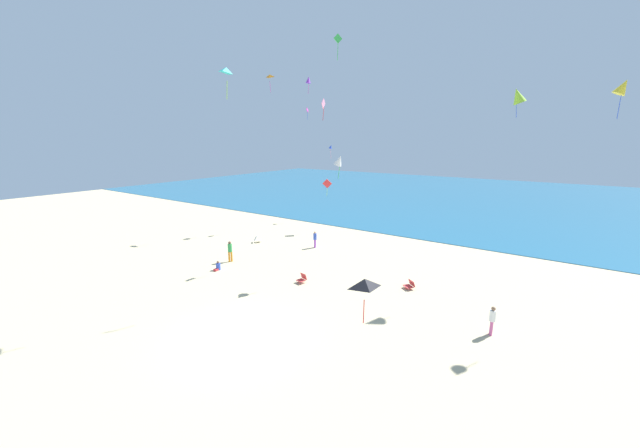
% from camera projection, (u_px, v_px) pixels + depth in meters
% --- Properties ---
extents(ground_plane, '(120.00, 120.00, 0.00)m').
position_uv_depth(ground_plane, '(346.00, 274.00, 25.04)').
color(ground_plane, '#C6B58C').
extents(ocean_water, '(120.00, 60.00, 0.05)m').
position_uv_depth(ocean_water, '(476.00, 197.00, 58.20)').
color(ocean_water, '#236084').
rests_on(ocean_water, ground_plane).
extents(beach_chair_near_camera, '(0.80, 0.81, 0.61)m').
position_uv_depth(beach_chair_near_camera, '(257.00, 239.00, 32.63)').
color(beach_chair_near_camera, white).
rests_on(beach_chair_near_camera, ground_plane).
extents(beach_chair_far_left, '(0.58, 0.65, 0.62)m').
position_uv_depth(beach_chair_far_left, '(302.00, 278.00, 23.45)').
color(beach_chair_far_left, '#D13D3D').
rests_on(beach_chair_far_left, ground_plane).
extents(beach_chair_mid_beach, '(0.82, 0.81, 0.54)m').
position_uv_depth(beach_chair_mid_beach, '(410.00, 285.00, 22.52)').
color(beach_chair_mid_beach, '#D13D3D').
rests_on(beach_chair_mid_beach, ground_plane).
extents(person_0, '(0.35, 0.35, 1.46)m').
position_uv_depth(person_0, '(492.00, 319.00, 17.06)').
color(person_0, '#D8599E').
rests_on(person_0, ground_plane).
extents(person_1, '(0.34, 0.55, 0.68)m').
position_uv_depth(person_1, '(218.00, 267.00, 25.73)').
color(person_1, blue).
rests_on(person_1, ground_plane).
extents(person_2, '(0.45, 0.45, 1.62)m').
position_uv_depth(person_2, '(230.00, 250.00, 27.35)').
color(person_2, orange).
rests_on(person_2, ground_plane).
extents(person_3, '(0.38, 0.38, 1.45)m').
position_uv_depth(person_3, '(315.00, 238.00, 30.93)').
color(person_3, purple).
rests_on(person_3, ground_plane).
extents(kite_orange, '(0.82, 0.70, 1.75)m').
position_uv_depth(kite_orange, '(270.00, 76.00, 34.64)').
color(kite_orange, orange).
extents(kite_yellow, '(0.85, 0.67, 1.89)m').
position_uv_depth(kite_yellow, '(623.00, 87.00, 17.04)').
color(kite_yellow, yellow).
extents(kite_green, '(0.34, 0.47, 1.45)m').
position_uv_depth(kite_green, '(338.00, 40.00, 20.80)').
color(kite_green, green).
extents(kite_red, '(0.94, 0.35, 1.74)m').
position_uv_depth(kite_red, '(327.00, 184.00, 35.91)').
color(kite_red, red).
extents(kite_white, '(0.77, 0.57, 1.61)m').
position_uv_depth(kite_white, '(339.00, 160.00, 23.17)').
color(kite_white, white).
extents(kite_teal, '(0.91, 0.96, 1.61)m').
position_uv_depth(kite_teal, '(226.00, 70.00, 18.33)').
color(kite_teal, '#1EADAD').
extents(kite_black, '(0.93, 0.96, 1.44)m').
position_uv_depth(kite_black, '(365.00, 283.00, 10.56)').
color(kite_black, black).
extents(kite_pink, '(0.22, 0.74, 1.61)m').
position_uv_depth(kite_pink, '(323.00, 104.00, 26.63)').
color(kite_pink, pink).
extents(kite_purple, '(0.78, 0.79, 1.71)m').
position_uv_depth(kite_purple, '(308.00, 80.00, 36.98)').
color(kite_purple, purple).
extents(kite_lime, '(1.19, 1.05, 1.77)m').
position_uv_depth(kite_lime, '(518.00, 96.00, 20.96)').
color(kite_lime, '#99DB33').
extents(kite_magenta, '(0.20, 0.53, 1.25)m').
position_uv_depth(kite_magenta, '(307.00, 111.00, 37.43)').
color(kite_magenta, '#DB3DA8').
extents(kite_blue, '(0.60, 0.54, 1.61)m').
position_uv_depth(kite_blue, '(331.00, 147.00, 41.40)').
color(kite_blue, blue).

